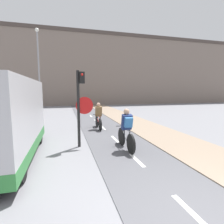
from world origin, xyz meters
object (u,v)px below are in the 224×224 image
cyclist_near (126,131)px  cyclist_far (98,117)px  traffic_light_pole (81,100)px  street_lamp_far (39,63)px

cyclist_near → cyclist_far: size_ratio=1.03×
traffic_light_pole → cyclist_near: (1.59, -0.81, -1.12)m
traffic_light_pole → street_lamp_far: bearing=104.0°
street_lamp_far → cyclist_far: 10.43m
traffic_light_pole → street_lamp_far: street_lamp_far is taller
street_lamp_far → cyclist_near: street_lamp_far is taller
street_lamp_far → cyclist_near: 13.81m
cyclist_near → cyclist_far: 3.78m
street_lamp_far → cyclist_far: (4.15, -8.63, -4.14)m
street_lamp_far → cyclist_near: size_ratio=4.58×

